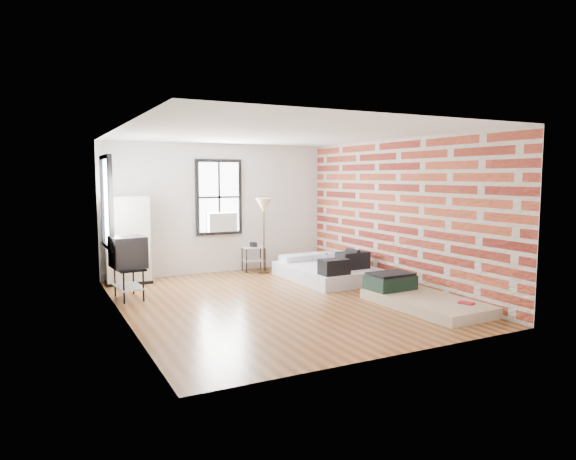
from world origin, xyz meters
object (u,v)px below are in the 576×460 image
wardrobe (127,240)px  floor_lamp (264,209)px  mattress_main (330,270)px  mattress_bare (418,297)px  tv_stand (128,254)px  side_table (254,252)px

wardrobe → floor_lamp: bearing=-1.8°
mattress_main → mattress_bare: size_ratio=1.02×
wardrobe → floor_lamp: size_ratio=1.05×
mattress_main → tv_stand: (-3.96, 0.13, 0.59)m
wardrobe → mattress_main: bearing=-18.6°
mattress_main → wardrobe: size_ratio=1.26×
side_table → tv_stand: tv_stand is taller
mattress_bare → tv_stand: (-4.13, 2.60, 0.64)m
mattress_bare → side_table: bearing=104.5°
wardrobe → side_table: (2.70, 0.07, -0.42)m
wardrobe → tv_stand: wardrobe is taller
tv_stand → floor_lamp: bearing=15.8°
side_table → mattress_main: bearing=-55.7°
mattress_bare → tv_stand: 4.92m
floor_lamp → side_table: bearing=113.2°
mattress_bare → mattress_main: bearing=91.6°
side_table → tv_stand: bearing=-154.3°
wardrobe → mattress_bare: bearing=-42.4°
side_table → tv_stand: (-2.92, -1.40, 0.35)m
mattress_main → floor_lamp: (-0.92, 1.24, 1.21)m
wardrobe → tv_stand: (-0.21, -1.33, -0.07)m
mattress_main → tv_stand: size_ratio=1.99×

